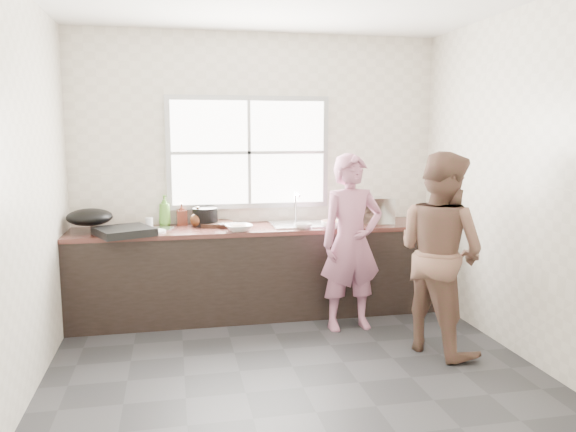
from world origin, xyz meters
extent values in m
cube|color=#262629|center=(0.00, 0.00, -0.01)|extent=(3.60, 3.20, 0.01)
cube|color=beige|center=(0.00, 1.60, 1.35)|extent=(3.60, 0.01, 2.70)
cube|color=beige|center=(-1.80, 0.00, 1.35)|extent=(0.01, 3.20, 2.70)
cube|color=beige|center=(1.80, 0.00, 1.35)|extent=(0.01, 3.20, 2.70)
cube|color=beige|center=(0.00, -1.60, 1.35)|extent=(3.60, 0.01, 2.70)
cube|color=black|center=(0.00, 1.29, 0.41)|extent=(3.60, 0.62, 0.82)
cube|color=#3B1D18|center=(0.00, 1.29, 0.84)|extent=(3.60, 0.64, 0.04)
cube|color=silver|center=(0.35, 1.29, 0.86)|extent=(0.55, 0.45, 0.02)
cylinder|color=silver|center=(0.35, 1.49, 1.01)|extent=(0.02, 0.02, 0.30)
cube|color=#9EA0A5|center=(-0.10, 1.59, 1.55)|extent=(1.60, 0.05, 1.10)
cube|color=white|center=(-0.10, 1.57, 1.55)|extent=(1.50, 0.01, 1.00)
imported|color=#A2617B|center=(0.69, 0.74, 0.73)|extent=(0.56, 0.39, 1.46)
imported|color=brown|center=(1.22, 0.11, 0.80)|extent=(0.88, 0.96, 1.60)
cylinder|color=black|center=(-0.46, 1.44, 0.88)|extent=(0.45, 0.45, 0.04)
cube|color=silver|center=(-0.34, 1.26, 0.90)|extent=(0.19, 0.12, 0.01)
imported|color=white|center=(-0.27, 1.08, 0.89)|extent=(0.28, 0.28, 0.06)
imported|color=white|center=(0.61, 1.08, 0.89)|extent=(0.21, 0.21, 0.05)
imported|color=silver|center=(0.33, 1.08, 0.89)|extent=(0.27, 0.27, 0.07)
cylinder|color=black|center=(-0.55, 1.43, 0.95)|extent=(0.31, 0.31, 0.17)
cylinder|color=silver|center=(-1.03, 1.15, 0.87)|extent=(0.25, 0.25, 0.02)
imported|color=#4D8A2D|center=(-0.93, 1.52, 1.01)|extent=(0.15, 0.15, 0.30)
imported|color=#4E1E13|center=(-0.77, 1.52, 0.96)|extent=(0.10, 0.10, 0.20)
imported|color=#432310|center=(-0.62, 1.40, 0.95)|extent=(0.18, 0.18, 0.17)
cylinder|color=silver|center=(-1.07, 1.40, 0.91)|extent=(0.09, 0.09, 0.10)
cube|color=black|center=(-1.27, 1.08, 0.89)|extent=(0.59, 0.59, 0.07)
ellipsoid|color=black|center=(-1.58, 1.30, 1.00)|extent=(0.45, 0.45, 0.15)
cube|color=silver|center=(1.07, 1.20, 0.99)|extent=(0.37, 0.27, 0.26)
cylinder|color=silver|center=(-1.29, 1.12, 0.87)|extent=(0.37, 0.37, 0.01)
cylinder|color=#B1B4B8|center=(-0.96, 1.31, 0.87)|extent=(0.32, 0.32, 0.01)
camera|label=1|loc=(-0.84, -3.92, 1.75)|focal=35.00mm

